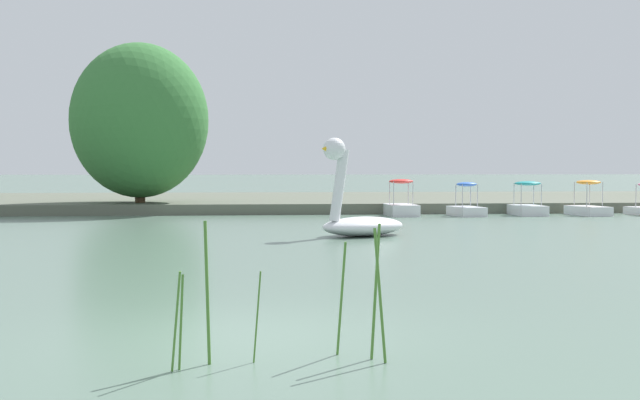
# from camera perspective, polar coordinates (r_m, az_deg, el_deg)

# --- Properties ---
(ground_plane) EXTENTS (580.51, 580.51, 0.00)m
(ground_plane) POSITION_cam_1_polar(r_m,az_deg,el_deg) (9.90, -5.48, -9.92)
(ground_plane) COLOR #567060
(shore_bank_far) EXTENTS (127.78, 18.42, 0.49)m
(shore_bank_far) POSITION_cam_1_polar(r_m,az_deg,el_deg) (44.70, -5.35, -0.10)
(shore_bank_far) COLOR #5B6051
(shore_bank_far) RESTS_ON ground_plane
(swan_boat) EXTENTS (3.32, 2.81, 3.05)m
(swan_boat) POSITION_cam_1_polar(r_m,az_deg,el_deg) (24.21, 2.85, -1.14)
(swan_boat) COLOR white
(swan_boat) RESTS_ON ground_plane
(pedal_boat_red) EXTENTS (1.27, 2.40, 1.65)m
(pedal_boat_red) POSITION_cam_1_polar(r_m,az_deg,el_deg) (35.14, 5.97, -0.41)
(pedal_boat_red) COLOR white
(pedal_boat_red) RESTS_ON ground_plane
(pedal_boat_blue) EXTENTS (1.39, 2.12, 1.52)m
(pedal_boat_blue) POSITION_cam_1_polar(r_m,az_deg,el_deg) (35.36, 10.70, -0.51)
(pedal_boat_blue) COLOR white
(pedal_boat_blue) RESTS_ON ground_plane
(pedal_boat_teal) EXTENTS (1.28, 2.25, 1.54)m
(pedal_boat_teal) POSITION_cam_1_polar(r_m,az_deg,el_deg) (36.64, 14.99, -0.35)
(pedal_boat_teal) COLOR white
(pedal_boat_teal) RESTS_ON ground_plane
(pedal_boat_orange) EXTENTS (1.47, 2.30, 1.60)m
(pedal_boat_orange) POSITION_cam_1_polar(r_m,az_deg,el_deg) (37.35, 19.09, -0.35)
(pedal_boat_orange) COLOR white
(pedal_boat_orange) RESTS_ON ground_plane
(tree_willow_overhanging) EXTENTS (8.92, 8.73, 7.60)m
(tree_willow_overhanging) POSITION_cam_1_polar(r_m,az_deg,el_deg) (38.16, -13.12, 5.70)
(tree_willow_overhanging) COLOR #4C3823
(tree_willow_overhanging) RESTS_ON shore_bank_far
(reed_clump_foreground) EXTENTS (2.28, 0.77, 1.54)m
(reed_clump_foreground) POSITION_cam_1_polar(r_m,az_deg,el_deg) (8.44, -2.07, -7.32)
(reed_clump_foreground) COLOR #4C7F33
(reed_clump_foreground) RESTS_ON ground_plane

